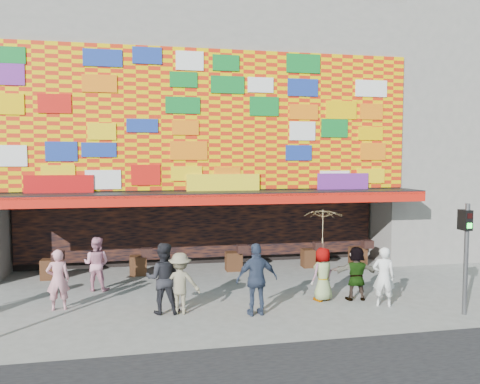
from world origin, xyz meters
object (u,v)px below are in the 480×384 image
at_px(signal_right, 466,246).
at_px(ped_b, 58,280).
at_px(ped_d, 180,283).
at_px(ped_i, 96,264).
at_px(ped_c, 163,278).
at_px(ped_h, 384,277).
at_px(ped_g, 323,274).
at_px(ped_e, 257,279).
at_px(ped_f, 356,273).
at_px(parasol, 323,226).

height_order(signal_right, ped_b, signal_right).
xyz_separation_m(ped_d, ped_i, (-2.46, 2.77, 0.03)).
xyz_separation_m(ped_c, ped_h, (6.16, -0.60, -0.11)).
relative_size(signal_right, ped_b, 1.77).
bearing_deg(ped_g, signal_right, 124.65).
bearing_deg(ped_d, ped_c, -7.60).
bearing_deg(ped_i, ped_h, 175.60).
xyz_separation_m(ped_d, ped_h, (5.71, -0.48, 0.02)).
bearing_deg(ped_e, ped_h, 176.29).
bearing_deg(ped_i, ped_f, 179.02).
relative_size(ped_b, ped_d, 1.02).
bearing_deg(ped_e, ped_d, -19.03).
bearing_deg(ped_h, ped_i, 0.28).
xyz_separation_m(ped_f, parasol, (-1.00, 0.12, 1.41)).
relative_size(ped_c, ped_i, 1.12).
xyz_separation_m(ped_b, ped_i, (0.83, 1.81, 0.01)).
distance_m(ped_d, ped_f, 5.22).
relative_size(signal_right, parasol, 1.52).
relative_size(ped_f, parasol, 0.81).
xyz_separation_m(signal_right, ped_d, (-7.50, 1.57, -1.03)).
height_order(ped_e, ped_h, ped_e).
distance_m(ped_e, ped_i, 5.55).
bearing_deg(ped_i, ped_c, 144.45).
relative_size(ped_d, ped_f, 1.03).
height_order(ped_e, ped_f, ped_e).
relative_size(ped_g, parasol, 0.80).
relative_size(ped_h, ped_i, 0.99).
bearing_deg(ped_f, parasol, 0.64).
bearing_deg(ped_h, ped_b, 12.91).
height_order(ped_h, ped_i, ped_i).
bearing_deg(ped_d, parasol, -167.84).
bearing_deg(ped_f, ped_d, 10.22).
bearing_deg(ped_b, ped_d, 155.61).
xyz_separation_m(ped_e, ped_f, (3.21, 0.76, -0.17)).
relative_size(ped_e, parasol, 0.99).
height_order(signal_right, ped_d, signal_right).
xyz_separation_m(ped_c, ped_d, (0.45, -0.12, -0.13)).
distance_m(ped_f, ped_i, 8.08).
bearing_deg(ped_f, ped_h, 132.26).
distance_m(ped_b, ped_e, 5.50).
height_order(ped_c, parasol, parasol).
xyz_separation_m(ped_e, ped_g, (2.20, 0.88, -0.18)).
relative_size(ped_b, ped_c, 0.88).
bearing_deg(signal_right, parasol, 149.65).
bearing_deg(ped_g, ped_f, 148.05).
relative_size(ped_c, ped_h, 1.13).
height_order(ped_c, ped_i, ped_c).
distance_m(signal_right, ped_f, 3.10).
bearing_deg(ped_i, parasol, 177.43).
height_order(signal_right, parasol, signal_right).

